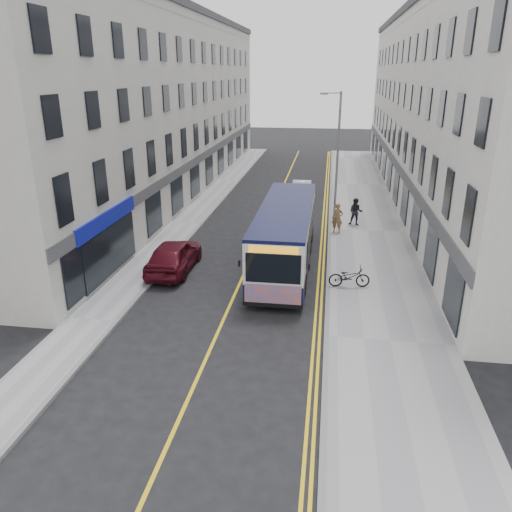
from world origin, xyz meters
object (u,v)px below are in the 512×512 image
(streetlamp, at_px, (336,153))
(city_bus, at_px, (285,234))
(pedestrian_near, at_px, (337,218))
(pedestrian_far, at_px, (356,212))
(car_white, at_px, (302,191))
(car_maroon, at_px, (174,255))
(bicycle, at_px, (349,277))

(streetlamp, height_order, city_bus, streetlamp)
(streetlamp, xyz_separation_m, pedestrian_near, (0.24, -2.70, -3.38))
(city_bus, distance_m, pedestrian_far, 8.19)
(streetlamp, relative_size, pedestrian_near, 4.54)
(city_bus, relative_size, car_white, 2.63)
(city_bus, xyz_separation_m, car_maroon, (-5.24, -1.36, -0.90))
(bicycle, xyz_separation_m, pedestrian_near, (-0.50, 7.94, 0.41))
(pedestrian_far, height_order, car_white, pedestrian_far)
(bicycle, xyz_separation_m, car_maroon, (-8.31, 1.00, 0.19))
(pedestrian_near, relative_size, car_white, 0.44)
(pedestrian_far, bearing_deg, bicycle, -84.88)
(car_white, distance_m, car_maroon, 16.15)
(streetlamp, distance_m, car_maroon, 12.78)
(streetlamp, bearing_deg, pedestrian_near, -84.96)
(streetlamp, relative_size, car_maroon, 1.74)
(city_bus, bearing_deg, car_maroon, -165.46)
(pedestrian_near, xyz_separation_m, pedestrian_far, (1.13, 1.69, -0.03))
(city_bus, height_order, pedestrian_far, city_bus)
(city_bus, relative_size, pedestrian_far, 6.24)
(city_bus, xyz_separation_m, pedestrian_near, (2.57, 5.58, -0.68))
(streetlamp, xyz_separation_m, car_maroon, (-7.57, -9.64, -3.60))
(pedestrian_near, height_order, pedestrian_far, pedestrian_near)
(streetlamp, height_order, pedestrian_far, streetlamp)
(city_bus, relative_size, car_maroon, 2.30)
(pedestrian_far, bearing_deg, pedestrian_near, -114.81)
(pedestrian_far, distance_m, car_maroon, 12.42)
(bicycle, height_order, car_white, car_white)
(pedestrian_near, height_order, car_white, pedestrian_near)
(bicycle, distance_m, car_white, 16.58)
(pedestrian_near, distance_m, car_maroon, 10.45)
(bicycle, relative_size, pedestrian_near, 1.02)
(pedestrian_far, bearing_deg, city_bus, -108.08)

